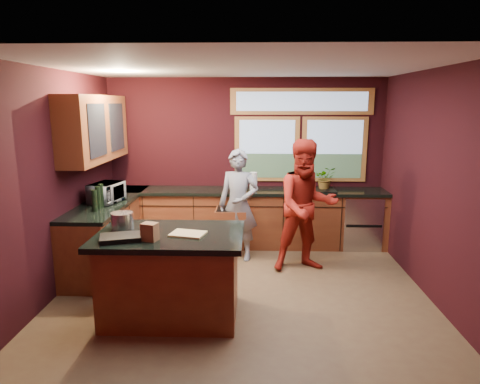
{
  "coord_description": "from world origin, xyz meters",
  "views": [
    {
      "loc": [
        0.14,
        -5.04,
        2.3
      ],
      "look_at": [
        -0.04,
        0.4,
        1.16
      ],
      "focal_mm": 32.0,
      "sensor_mm": 36.0,
      "label": 1
    }
  ],
  "objects_px": {
    "cutting_board": "(188,234)",
    "person_grey": "(239,205)",
    "island": "(171,274)",
    "stock_pot": "(122,221)",
    "person_red": "(306,206)"
  },
  "relations": [
    {
      "from": "cutting_board",
      "to": "person_grey",
      "type": "bearing_deg",
      "value": 75.84
    },
    {
      "from": "island",
      "to": "stock_pot",
      "type": "distance_m",
      "value": 0.8
    },
    {
      "from": "person_grey",
      "to": "stock_pot",
      "type": "distance_m",
      "value": 2.05
    },
    {
      "from": "person_grey",
      "to": "cutting_board",
      "type": "distance_m",
      "value": 1.9
    },
    {
      "from": "cutting_board",
      "to": "stock_pot",
      "type": "distance_m",
      "value": 0.78
    },
    {
      "from": "person_grey",
      "to": "person_red",
      "type": "relative_size",
      "value": 0.9
    },
    {
      "from": "cutting_board",
      "to": "stock_pot",
      "type": "relative_size",
      "value": 1.46
    },
    {
      "from": "person_red",
      "to": "cutting_board",
      "type": "bearing_deg",
      "value": -145.54
    },
    {
      "from": "person_red",
      "to": "cutting_board",
      "type": "distance_m",
      "value": 2.02
    },
    {
      "from": "island",
      "to": "person_red",
      "type": "relative_size",
      "value": 0.85
    },
    {
      "from": "island",
      "to": "cutting_board",
      "type": "distance_m",
      "value": 0.52
    },
    {
      "from": "person_red",
      "to": "stock_pot",
      "type": "xyz_separation_m",
      "value": [
        -2.16,
        -1.24,
        0.12
      ]
    },
    {
      "from": "person_red",
      "to": "cutting_board",
      "type": "height_order",
      "value": "person_red"
    },
    {
      "from": "island",
      "to": "person_red",
      "type": "xyz_separation_m",
      "value": [
        1.61,
        1.39,
        0.43
      ]
    },
    {
      "from": "person_grey",
      "to": "cutting_board",
      "type": "height_order",
      "value": "person_grey"
    }
  ]
}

